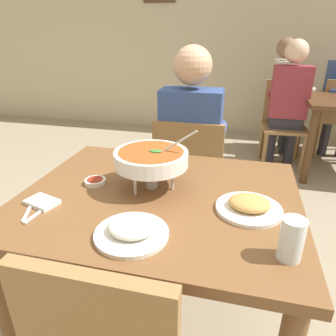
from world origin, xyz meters
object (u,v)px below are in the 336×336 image
at_px(chair_diner_main, 189,177).
at_px(chair_bg_middle, 292,111).
at_px(curry_bowl, 151,159).
at_px(chair_bg_right, 284,119).
at_px(patron_bg_middle, 284,90).
at_px(patron_bg_right, 289,99).
at_px(diner_main, 191,141).
at_px(drink_glass, 291,241).
at_px(appetizer_plate, 249,206).
at_px(sauce_dish, 95,181).
at_px(dining_table_main, 159,220).
at_px(rice_plate, 131,231).

bearing_deg(chair_diner_main, chair_bg_middle, 67.40).
bearing_deg(curry_bowl, chair_diner_main, 86.12).
relative_size(chair_diner_main, chair_bg_right, 1.00).
relative_size(patron_bg_middle, patron_bg_right, 1.00).
xyz_separation_m(diner_main, drink_glass, (0.46, -1.04, 0.09)).
bearing_deg(appetizer_plate, drink_glass, -64.41).
relative_size(chair_bg_middle, patron_bg_right, 0.69).
bearing_deg(sauce_dish, drink_glass, -21.75).
bearing_deg(dining_table_main, rice_plate, -92.53).
relative_size(drink_glass, patron_bg_middle, 0.10).
distance_m(rice_plate, appetizer_plate, 0.44).
distance_m(chair_diner_main, appetizer_plate, 0.90).
relative_size(rice_plate, chair_bg_middle, 0.27).
relative_size(dining_table_main, chair_bg_middle, 1.22).
bearing_deg(patron_bg_middle, chair_bg_right, -91.27).
bearing_deg(sauce_dish, patron_bg_right, 65.69).
height_order(rice_plate, patron_bg_right, patron_bg_right).
height_order(chair_bg_right, patron_bg_middle, patron_bg_middle).
xyz_separation_m(drink_glass, patron_bg_right, (0.27, 2.57, -0.09)).
bearing_deg(rice_plate, chair_bg_middle, 74.21).
bearing_deg(dining_table_main, patron_bg_right, 72.23).
distance_m(diner_main, curry_bowl, 0.73).
xyz_separation_m(dining_table_main, rice_plate, (-0.01, -0.29, 0.14)).
xyz_separation_m(curry_bowl, drink_glass, (0.51, -0.33, -0.07)).
bearing_deg(patron_bg_middle, sauce_dish, -110.22).
distance_m(diner_main, chair_bg_right, 1.80).
relative_size(chair_diner_main, chair_bg_middle, 1.00).
xyz_separation_m(sauce_dish, drink_glass, (0.75, -0.30, 0.05)).
bearing_deg(chair_bg_middle, rice_plate, -105.79).
xyz_separation_m(rice_plate, patron_bg_middle, (0.75, 3.10, -0.05)).
distance_m(chair_diner_main, rice_plate, 1.06).
relative_size(chair_bg_right, patron_bg_right, 0.69).
height_order(chair_diner_main, appetizer_plate, chair_diner_main).
bearing_deg(chair_bg_right, sauce_dish, -113.31).
bearing_deg(patron_bg_right, diner_main, -115.71).
height_order(appetizer_plate, patron_bg_middle, patron_bg_middle).
height_order(diner_main, patron_bg_middle, same).
distance_m(sauce_dish, patron_bg_right, 2.49).
height_order(sauce_dish, chair_bg_middle, chair_bg_middle).
height_order(dining_table_main, rice_plate, rice_plate).
height_order(appetizer_plate, chair_bg_right, chair_bg_right).
height_order(chair_diner_main, diner_main, diner_main).
height_order(dining_table_main, diner_main, diner_main).
bearing_deg(diner_main, patron_bg_right, 64.29).
xyz_separation_m(drink_glass, chair_bg_right, (0.27, 2.67, -0.32)).
bearing_deg(patron_bg_right, sauce_dish, -114.31).
relative_size(chair_diner_main, diner_main, 0.69).
height_order(chair_diner_main, patron_bg_right, patron_bg_right).
bearing_deg(diner_main, dining_table_main, -90.00).
height_order(sauce_dish, patron_bg_middle, patron_bg_middle).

